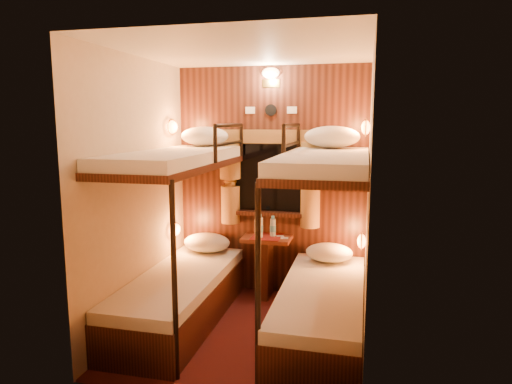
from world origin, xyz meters
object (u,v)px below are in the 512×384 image
(bottle_left, at_px, (260,227))
(bottle_right, at_px, (273,228))
(bunk_left, at_px, (179,263))
(bunk_right, at_px, (322,274))
(table, at_px, (267,258))

(bottle_left, height_order, bottle_right, bottle_left)
(bunk_left, relative_size, bunk_right, 1.00)
(table, xyz_separation_m, bottle_right, (0.06, 0.02, 0.33))
(table, bearing_deg, bunk_right, -50.33)
(table, bearing_deg, bottle_left, -140.06)
(bunk_right, height_order, bottle_left, bunk_right)
(bunk_left, distance_m, bunk_right, 1.30)
(bunk_left, relative_size, bottle_left, 7.63)
(bunk_left, xyz_separation_m, table, (0.65, 0.78, -0.14))
(bunk_left, height_order, table, bunk_left)
(bottle_left, bearing_deg, bunk_right, -45.49)
(bunk_left, xyz_separation_m, bottle_right, (0.70, 0.81, 0.19))
(bottle_right, bearing_deg, table, -156.45)
(bunk_right, bearing_deg, bottle_right, 126.24)
(bottle_right, bearing_deg, bunk_right, -53.76)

